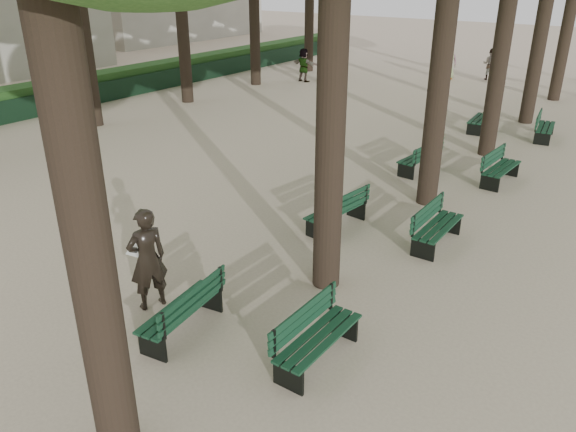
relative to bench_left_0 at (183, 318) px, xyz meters
The scene contains 15 objects.
ground 0.53m from the bench_left_0, 144.10° to the right, with size 120.00×120.00×0.00m, color #C4B094.
bench_left_0 is the anchor object (origin of this frame).
bench_left_1 5.04m from the bench_left_0, 90.00° to the left, with size 0.79×1.86×0.92m.
bench_left_2 9.89m from the bench_left_0, 90.00° to the left, with size 0.75×1.85×0.92m.
bench_left_3 15.49m from the bench_left_0, 90.00° to the left, with size 0.71×1.84×0.92m.
bench_right_0 2.36m from the bench_left_0, 16.02° to the left, with size 0.59×1.81×0.92m.
bench_right_1 5.98m from the bench_left_0, 67.74° to the left, with size 0.58×1.80×0.92m.
bench_right_2 10.54m from the bench_left_0, 77.58° to the left, with size 0.69×1.83×0.92m.
bench_right_3 15.81m from the bench_left_0, 81.75° to the left, with size 0.80×1.86×0.92m.
man_with_map 1.26m from the bench_left_0, 166.57° to the left, with size 0.74×0.85×1.92m.
pedestrian_d 25.34m from the bench_left_0, 100.82° to the left, with size 0.90×0.37×1.84m, color #262628.
pedestrian_a 26.15m from the bench_left_0, 96.27° to the left, with size 0.80×0.33×1.64m, color #262628.
pedestrian_e 22.55m from the bench_left_0, 118.51° to the left, with size 1.59×0.34×1.72m, color #262628.
fence 18.75m from the bench_left_0, 145.06° to the left, with size 0.08×42.00×0.90m, color black.
hedge 19.33m from the bench_left_0, 146.25° to the left, with size 1.20×42.00×1.20m, color #1C4518.
Camera 1 is at (6.33, -5.15, 5.66)m, focal length 35.00 mm.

